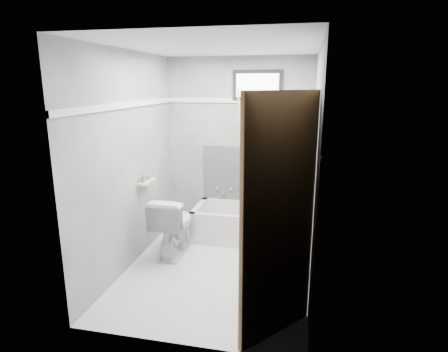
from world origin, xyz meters
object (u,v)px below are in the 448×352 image
(toilet, at_px, (173,225))
(soap_bottle_b, at_px, (148,176))
(office_chair, at_px, (285,194))
(bathtub, at_px, (250,224))
(soap_bottle_a, at_px, (143,178))
(door, at_px, (312,238))

(toilet, height_order, soap_bottle_b, soap_bottle_b)
(office_chair, bearing_deg, bathtub, -138.16)
(bathtub, distance_m, soap_bottle_b, 1.51)
(office_chair, xyz_separation_m, soap_bottle_a, (-1.62, -0.78, 0.32))
(bathtub, distance_m, soap_bottle_a, 1.58)
(toilet, bearing_deg, soap_bottle_b, -9.16)
(toilet, distance_m, soap_bottle_b, 0.68)
(toilet, distance_m, soap_bottle_a, 0.69)
(soap_bottle_a, distance_m, soap_bottle_b, 0.14)
(office_chair, relative_size, soap_bottle_a, 10.16)
(bathtub, height_order, soap_bottle_b, soap_bottle_b)
(bathtub, relative_size, soap_bottle_b, 16.94)
(bathtub, xyz_separation_m, soap_bottle_b, (-1.17, -0.60, 0.75))
(door, bearing_deg, bathtub, 108.75)
(door, relative_size, soap_bottle_b, 22.58)
(office_chair, relative_size, toilet, 1.41)
(soap_bottle_a, bearing_deg, toilet, 15.98)
(soap_bottle_b, bearing_deg, toilet, -8.60)
(toilet, distance_m, door, 2.33)
(bathtub, height_order, soap_bottle_a, soap_bottle_a)
(toilet, xyz_separation_m, door, (1.60, -1.57, 0.63))
(door, bearing_deg, toilet, 135.63)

